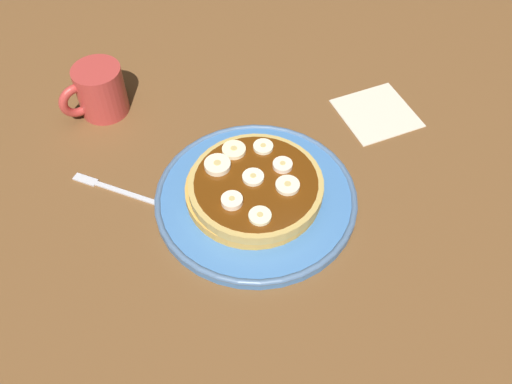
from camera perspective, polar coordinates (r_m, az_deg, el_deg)
name	(u,v)px	position (r cm, az deg, el deg)	size (l,w,h in cm)	color
ground_plane	(256,208)	(77.52, 0.00, -1.66)	(140.00, 140.00, 3.00)	brown
plate	(256,198)	(75.69, 0.00, -0.60)	(27.46, 27.46, 1.51)	#3F72B2
pancake_stack	(255,188)	(74.28, -0.10, 0.43)	(18.42, 18.84, 3.05)	gold
banana_slice_0	(252,178)	(73.11, -0.40, 1.44)	(2.87, 2.87, 0.75)	#EEE5C3
banana_slice_1	(217,165)	(74.56, -3.96, 2.75)	(3.54, 3.54, 1.02)	beige
banana_slice_2	(288,186)	(72.34, 3.24, 0.65)	(3.17, 3.17, 0.80)	beige
banana_slice_3	(282,165)	(74.57, 2.70, 2.78)	(2.66, 2.66, 0.91)	#F9E0C2
banana_slice_4	(263,147)	(76.85, 0.74, 4.62)	(2.77, 2.77, 0.72)	#EFE7BF
banana_slice_5	(234,150)	(76.41, -2.27, 4.29)	(3.26, 3.26, 0.84)	#FCE8B4
banana_slice_6	(232,201)	(70.57, -2.47, -0.92)	(2.79, 2.79, 1.05)	#F8E1C1
banana_slice_7	(260,216)	(69.25, 0.41, -2.49)	(2.88, 2.88, 0.73)	#EEEDBD
coffee_mug	(99,90)	(89.20, -15.78, 9.96)	(10.43, 7.36, 7.91)	#B23833
napkin	(377,113)	(90.03, 12.22, 7.92)	(11.00, 11.00, 0.30)	beige
fork	(109,187)	(80.26, -14.77, 0.50)	(7.77, 11.51, 0.50)	silver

